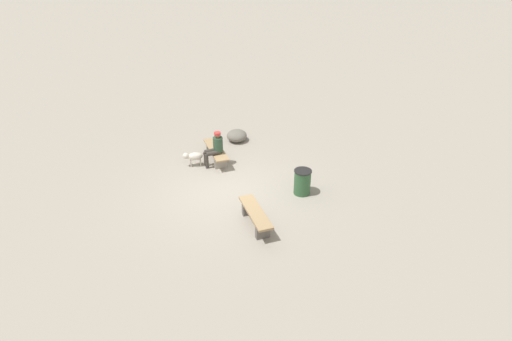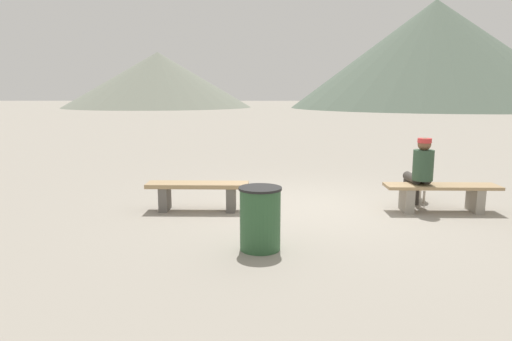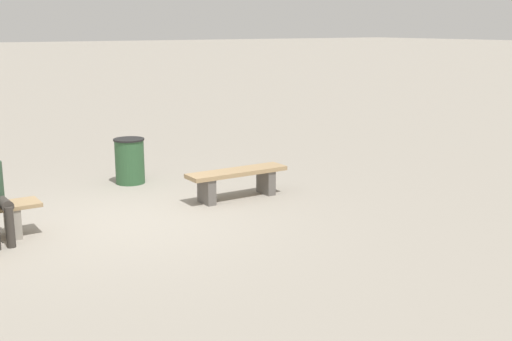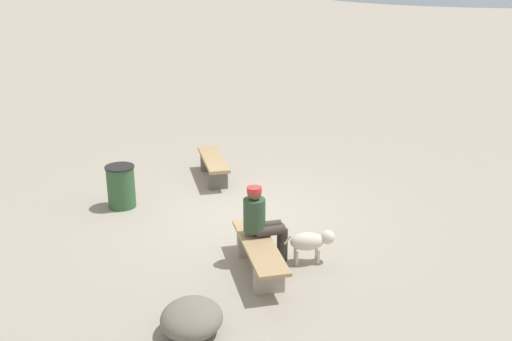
{
  "view_description": "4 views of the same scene",
  "coord_description": "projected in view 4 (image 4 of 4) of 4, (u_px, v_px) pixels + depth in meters",
  "views": [
    {
      "loc": [
        -10.78,
        3.0,
        7.07
      ],
      "look_at": [
        -0.07,
        -0.93,
        0.6
      ],
      "focal_mm": 29.67,
      "sensor_mm": 36.0,
      "label": 1
    },
    {
      "loc": [
        -0.86,
        -7.65,
        1.95
      ],
      "look_at": [
        -0.98,
        0.48,
        0.56
      ],
      "focal_mm": 31.92,
      "sensor_mm": 36.0,
      "label": 2
    },
    {
      "loc": [
        3.25,
        8.28,
        2.74
      ],
      "look_at": [
        -1.15,
        1.54,
        0.9
      ],
      "focal_mm": 44.67,
      "sensor_mm": 36.0,
      "label": 3
    },
    {
      "loc": [
        9.65,
        -2.12,
        4.37
      ],
      "look_at": [
        -0.3,
        0.29,
        0.72
      ],
      "focal_mm": 41.59,
      "sensor_mm": 36.0,
      "label": 4
    }
  ],
  "objects": [
    {
      "name": "ground",
      "position": [
        244.0,
        216.0,
        10.78
      ],
      "size": [
        210.0,
        210.0,
        0.06
      ],
      "primitive_type": "cube",
      "color": "gray"
    },
    {
      "name": "bench_left",
      "position": [
        213.0,
        164.0,
        12.39
      ],
      "size": [
        1.7,
        0.43,
        0.47
      ],
      "rotation": [
        0.0,
        0.0,
        -0.01
      ],
      "color": "#605B56",
      "rests_on": "ground"
    },
    {
      "name": "bench_right",
      "position": [
        259.0,
        253.0,
        8.69
      ],
      "size": [
        1.85,
        0.46,
        0.45
      ],
      "rotation": [
        0.0,
        0.0,
        -0.01
      ],
      "color": "gray",
      "rests_on": "ground"
    },
    {
      "name": "seated_person",
      "position": [
        261.0,
        218.0,
        8.88
      ],
      "size": [
        0.35,
        0.67,
        1.23
      ],
      "rotation": [
        0.0,
        0.0,
        0.05
      ],
      "color": "#2D4733",
      "rests_on": "ground"
    },
    {
      "name": "dog",
      "position": [
        311.0,
        241.0,
        8.96
      ],
      "size": [
        0.34,
        0.78,
        0.52
      ],
      "rotation": [
        0.0,
        0.0,
        1.44
      ],
      "color": "beige",
      "rests_on": "ground"
    },
    {
      "name": "trash_bin",
      "position": [
        121.0,
        186.0,
        10.98
      ],
      "size": [
        0.54,
        0.54,
        0.8
      ],
      "color": "#2D5633",
      "rests_on": "ground"
    },
    {
      "name": "boulder",
      "position": [
        192.0,
        318.0,
        7.28
      ],
      "size": [
        1.06,
        1.03,
        0.42
      ],
      "primitive_type": "ellipsoid",
      "rotation": [
        0.0,
        0.0,
        5.89
      ],
      "color": "#6B665B",
      "rests_on": "ground"
    }
  ]
}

